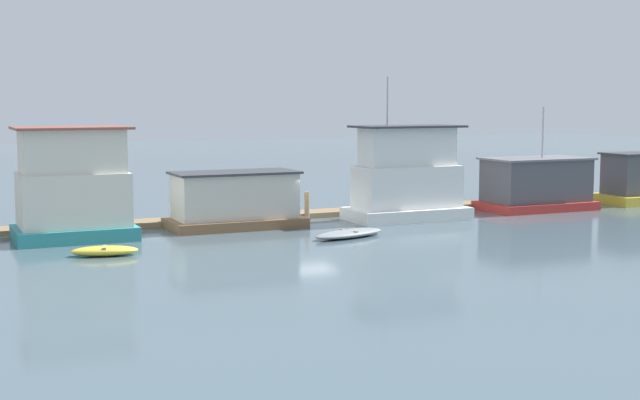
{
  "coord_description": "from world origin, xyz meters",
  "views": [
    {
      "loc": [
        -19.2,
        -43.31,
        6.63
      ],
      "look_at": [
        0.0,
        -1.0,
        1.4
      ],
      "focal_mm": 50.0,
      "sensor_mm": 36.0,
      "label": 1
    }
  ],
  "objects_px": {
    "mooring_post_far_right": "(307,206)",
    "mooring_post_near_left": "(239,204)",
    "houseboat_brown": "(235,201)",
    "dinghy_grey": "(349,234)",
    "houseboat_red": "(536,185)",
    "houseboat_white": "(407,179)",
    "dinghy_yellow": "(105,251)",
    "houseboat_teal": "(73,187)",
    "houseboat_yellow": "(638,180)",
    "mooring_post_centre": "(618,185)"
  },
  "relations": [
    {
      "from": "dinghy_yellow",
      "to": "dinghy_grey",
      "type": "bearing_deg",
      "value": 1.41
    },
    {
      "from": "houseboat_teal",
      "to": "houseboat_yellow",
      "type": "relative_size",
      "value": 0.96
    },
    {
      "from": "houseboat_brown",
      "to": "dinghy_grey",
      "type": "relative_size",
      "value": 1.6
    },
    {
      "from": "houseboat_teal",
      "to": "houseboat_red",
      "type": "relative_size",
      "value": 0.82
    },
    {
      "from": "houseboat_white",
      "to": "mooring_post_far_right",
      "type": "relative_size",
      "value": 5.06
    },
    {
      "from": "houseboat_teal",
      "to": "mooring_post_near_left",
      "type": "height_order",
      "value": "houseboat_teal"
    },
    {
      "from": "houseboat_brown",
      "to": "houseboat_yellow",
      "type": "xyz_separation_m",
      "value": [
        27.39,
        -0.16,
        0.09
      ]
    },
    {
      "from": "mooring_post_centre",
      "to": "houseboat_white",
      "type": "bearing_deg",
      "value": -172.65
    },
    {
      "from": "houseboat_red",
      "to": "mooring_post_centre",
      "type": "xyz_separation_m",
      "value": [
        7.87,
        1.5,
        -0.49
      ]
    },
    {
      "from": "houseboat_brown",
      "to": "houseboat_teal",
      "type": "bearing_deg",
      "value": -175.58
    },
    {
      "from": "houseboat_brown",
      "to": "houseboat_red",
      "type": "distance_m",
      "value": 19.16
    },
    {
      "from": "mooring_post_near_left",
      "to": "mooring_post_centre",
      "type": "distance_m",
      "value": 26.36
    },
    {
      "from": "dinghy_grey",
      "to": "mooring_post_near_left",
      "type": "xyz_separation_m",
      "value": [
        -3.24,
        6.74,
        0.87
      ]
    },
    {
      "from": "dinghy_yellow",
      "to": "mooring_post_near_left",
      "type": "height_order",
      "value": "mooring_post_near_left"
    },
    {
      "from": "houseboat_red",
      "to": "mooring_post_far_right",
      "type": "height_order",
      "value": "houseboat_red"
    },
    {
      "from": "dinghy_yellow",
      "to": "mooring_post_near_left",
      "type": "distance_m",
      "value": 11.1
    },
    {
      "from": "mooring_post_near_left",
      "to": "houseboat_teal",
      "type": "bearing_deg",
      "value": -168.33
    },
    {
      "from": "mooring_post_far_right",
      "to": "dinghy_grey",
      "type": "bearing_deg",
      "value": -96.1
    },
    {
      "from": "houseboat_red",
      "to": "mooring_post_far_right",
      "type": "relative_size",
      "value": 4.33
    },
    {
      "from": "dinghy_grey",
      "to": "mooring_post_centre",
      "type": "relative_size",
      "value": 2.12
    },
    {
      "from": "dinghy_grey",
      "to": "mooring_post_near_left",
      "type": "height_order",
      "value": "mooring_post_near_left"
    },
    {
      "from": "houseboat_brown",
      "to": "dinghy_grey",
      "type": "bearing_deg",
      "value": -54.71
    },
    {
      "from": "houseboat_yellow",
      "to": "houseboat_white",
      "type": "bearing_deg",
      "value": -177.21
    },
    {
      "from": "mooring_post_centre",
      "to": "houseboat_yellow",
      "type": "bearing_deg",
      "value": -74.91
    },
    {
      "from": "houseboat_brown",
      "to": "mooring_post_far_right",
      "type": "bearing_deg",
      "value": 14.68
    },
    {
      "from": "houseboat_red",
      "to": "houseboat_brown",
      "type": "bearing_deg",
      "value": 179.14
    },
    {
      "from": "houseboat_teal",
      "to": "mooring_post_far_right",
      "type": "relative_size",
      "value": 3.56
    },
    {
      "from": "houseboat_yellow",
      "to": "houseboat_brown",
      "type": "bearing_deg",
      "value": 179.67
    },
    {
      "from": "houseboat_teal",
      "to": "houseboat_brown",
      "type": "relative_size",
      "value": 0.79
    },
    {
      "from": "houseboat_white",
      "to": "dinghy_grey",
      "type": "bearing_deg",
      "value": -142.22
    },
    {
      "from": "houseboat_white",
      "to": "houseboat_teal",
      "type": "bearing_deg",
      "value": 178.8
    },
    {
      "from": "houseboat_yellow",
      "to": "mooring_post_centre",
      "type": "distance_m",
      "value": 1.49
    },
    {
      "from": "mooring_post_near_left",
      "to": "houseboat_red",
      "type": "bearing_deg",
      "value": -4.64
    },
    {
      "from": "houseboat_brown",
      "to": "mooring_post_near_left",
      "type": "distance_m",
      "value": 1.42
    },
    {
      "from": "houseboat_yellow",
      "to": "houseboat_teal",
      "type": "bearing_deg",
      "value": -179.22
    },
    {
      "from": "houseboat_yellow",
      "to": "mooring_post_far_right",
      "type": "height_order",
      "value": "houseboat_yellow"
    },
    {
      "from": "houseboat_teal",
      "to": "mooring_post_far_right",
      "type": "distance_m",
      "value": 13.19
    },
    {
      "from": "houseboat_red",
      "to": "mooring_post_near_left",
      "type": "distance_m",
      "value": 18.56
    },
    {
      "from": "mooring_post_centre",
      "to": "mooring_post_far_right",
      "type": "height_order",
      "value": "mooring_post_centre"
    },
    {
      "from": "dinghy_yellow",
      "to": "mooring_post_near_left",
      "type": "bearing_deg",
      "value": 39.42
    },
    {
      "from": "houseboat_white",
      "to": "dinghy_yellow",
      "type": "xyz_separation_m",
      "value": [
        -17.6,
        -4.79,
        -2.06
      ]
    },
    {
      "from": "houseboat_teal",
      "to": "dinghy_yellow",
      "type": "relative_size",
      "value": 1.84
    },
    {
      "from": "houseboat_white",
      "to": "houseboat_yellow",
      "type": "xyz_separation_m",
      "value": [
        17.67,
        0.86,
        -0.79
      ]
    },
    {
      "from": "dinghy_grey",
      "to": "mooring_post_centre",
      "type": "height_order",
      "value": "mooring_post_centre"
    },
    {
      "from": "houseboat_brown",
      "to": "houseboat_yellow",
      "type": "distance_m",
      "value": 27.39
    },
    {
      "from": "houseboat_brown",
      "to": "mooring_post_centre",
      "type": "relative_size",
      "value": 3.39
    },
    {
      "from": "houseboat_white",
      "to": "houseboat_yellow",
      "type": "bearing_deg",
      "value": 2.79
    },
    {
      "from": "houseboat_teal",
      "to": "houseboat_brown",
      "type": "xyz_separation_m",
      "value": [
        8.32,
        0.64,
        -1.12
      ]
    },
    {
      "from": "mooring_post_far_right",
      "to": "mooring_post_near_left",
      "type": "bearing_deg",
      "value": 180.0
    },
    {
      "from": "houseboat_brown",
      "to": "mooring_post_centre",
      "type": "distance_m",
      "value": 27.05
    }
  ]
}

